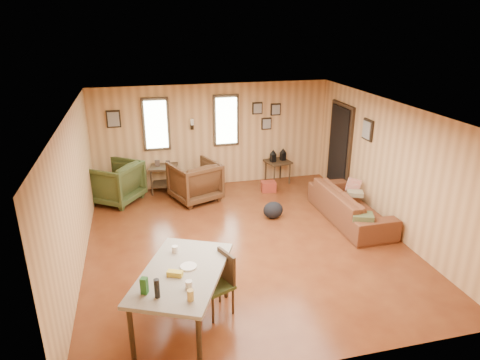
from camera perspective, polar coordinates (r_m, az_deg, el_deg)
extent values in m
cube|color=brown|center=(7.77, 0.71, -8.35)|extent=(5.50, 6.00, 0.02)
cube|color=#997C5B|center=(6.92, 0.80, 9.42)|extent=(5.50, 6.00, 0.02)
cube|color=tan|center=(10.06, -3.57, 5.94)|extent=(5.50, 0.02, 2.40)
cube|color=tan|center=(4.71, 10.21, -12.71)|extent=(5.50, 0.02, 2.40)
cube|color=tan|center=(7.13, -21.27, -1.87)|extent=(0.02, 6.00, 2.40)
cube|color=tan|center=(8.35, 19.42, 1.62)|extent=(0.02, 6.00, 2.40)
cube|color=black|center=(9.80, -11.13, 7.29)|extent=(0.60, 0.05, 1.20)
cube|color=#E0F2D1|center=(9.76, -11.12, 7.24)|extent=(0.48, 0.04, 1.06)
cube|color=black|center=(10.00, -1.87, 7.94)|extent=(0.60, 0.05, 1.20)
cube|color=#E0F2D1|center=(9.96, -1.82, 7.89)|extent=(0.48, 0.04, 1.06)
cube|color=black|center=(9.87, -6.42, 7.05)|extent=(0.07, 0.05, 0.12)
cylinder|color=silver|center=(9.78, -6.40, 7.71)|extent=(0.07, 0.07, 0.14)
cube|color=black|center=(9.99, 13.17, 4.13)|extent=(0.06, 1.00, 2.05)
cube|color=black|center=(9.98, 12.96, 4.12)|extent=(0.04, 0.82, 1.90)
cube|color=black|center=(10.12, 2.33, 9.54)|extent=(0.24, 0.04, 0.28)
cube|color=#9E998C|center=(10.09, 2.37, 9.51)|extent=(0.19, 0.02, 0.22)
cube|color=black|center=(10.26, 4.77, 9.36)|extent=(0.24, 0.04, 0.28)
cube|color=#9E998C|center=(10.24, 4.82, 9.33)|extent=(0.19, 0.02, 0.22)
cube|color=black|center=(10.27, 3.54, 7.51)|extent=(0.24, 0.04, 0.28)
cube|color=#9E998C|center=(10.24, 3.59, 7.47)|extent=(0.19, 0.02, 0.22)
cube|color=black|center=(9.77, -16.52, 7.81)|extent=(0.30, 0.04, 0.38)
cube|color=#9E998C|center=(9.74, -16.52, 7.77)|extent=(0.24, 0.02, 0.31)
cube|color=black|center=(8.88, 16.68, 6.42)|extent=(0.04, 0.34, 0.42)
cube|color=#9E998C|center=(8.87, 16.51, 6.42)|extent=(0.02, 0.27, 0.34)
imported|color=brown|center=(8.67, 14.55, -2.61)|extent=(0.67, 2.20, 0.86)
imported|color=#452814|center=(9.37, -6.03, 0.08)|extent=(1.19, 1.15, 0.96)
imported|color=#39441F|center=(9.60, -16.33, -0.07)|extent=(1.28, 1.29, 0.98)
cube|color=#3C2C1A|center=(9.87, -10.17, 1.74)|extent=(0.70, 0.66, 0.04)
cube|color=#3C2C1A|center=(10.01, -10.03, -0.46)|extent=(0.64, 0.60, 0.03)
cylinder|color=#3C2C1A|center=(9.82, -11.69, -0.40)|extent=(0.05, 0.05, 0.59)
cylinder|color=#3C2C1A|center=(9.74, -8.76, -0.37)|extent=(0.05, 0.05, 0.59)
cylinder|color=#3C2C1A|center=(10.22, -11.30, 0.49)|extent=(0.05, 0.05, 0.59)
cylinder|color=#3C2C1A|center=(10.15, -8.49, 0.53)|extent=(0.05, 0.05, 0.59)
cube|color=#45372E|center=(9.87, -10.96, 2.24)|extent=(0.11, 0.04, 0.14)
cube|color=#45372E|center=(9.83, -9.57, 2.23)|extent=(0.10, 0.04, 0.13)
cube|color=#3C2C1A|center=(10.35, 5.07, 2.45)|extent=(0.63, 0.63, 0.04)
cylinder|color=#3C2C1A|center=(10.16, 4.61, 0.53)|extent=(0.05, 0.05, 0.53)
cylinder|color=#3C2C1A|center=(10.37, 6.63, 0.89)|extent=(0.05, 0.05, 0.53)
cylinder|color=#3C2C1A|center=(10.50, 3.44, 1.25)|extent=(0.05, 0.05, 0.53)
cylinder|color=#3C2C1A|center=(10.71, 5.42, 1.58)|extent=(0.05, 0.05, 0.53)
cube|color=black|center=(10.24, 4.43, 2.97)|extent=(0.14, 0.14, 0.19)
cone|color=black|center=(10.20, 4.45, 3.77)|extent=(0.19, 0.19, 0.11)
cube|color=black|center=(10.38, 5.75, 3.17)|extent=(0.14, 0.14, 0.19)
cone|color=black|center=(10.34, 5.77, 3.95)|extent=(0.19, 0.19, 0.11)
cube|color=maroon|center=(9.93, 3.82, -0.86)|extent=(0.34, 0.26, 0.23)
ellipsoid|color=black|center=(8.60, 4.44, -4.02)|extent=(0.45, 0.37, 0.35)
cube|color=#464E2B|center=(7.89, 16.03, -4.75)|extent=(0.44, 0.40, 0.12)
cube|color=red|center=(9.09, 14.88, -0.66)|extent=(0.33, 0.19, 0.32)
cube|color=gray|center=(8.92, 15.10, -1.73)|extent=(0.37, 0.33, 0.09)
cube|color=gray|center=(5.52, -7.74, -12.21)|extent=(1.54, 1.85, 0.05)
cylinder|color=#3C2C1A|center=(5.38, -14.29, -19.11)|extent=(0.08, 0.08, 0.77)
cylinder|color=#3C2C1A|center=(5.13, -5.48, -20.70)|extent=(0.08, 0.08, 0.77)
cylinder|color=#3C2C1A|center=(6.40, -9.11, -11.50)|extent=(0.08, 0.08, 0.77)
cylinder|color=#3C2C1A|center=(6.20, -1.88, -12.40)|extent=(0.08, 0.08, 0.77)
cylinder|color=silver|center=(5.17, -6.83, -13.67)|extent=(0.11, 0.11, 0.10)
cylinder|color=silver|center=(5.89, -8.66, -9.12)|extent=(0.11, 0.11, 0.10)
cube|color=#215820|center=(5.14, -12.64, -13.59)|extent=(0.10, 0.10, 0.20)
cylinder|color=black|center=(5.04, -11.01, -13.99)|extent=(0.08, 0.08, 0.23)
cylinder|color=tan|center=(4.97, -6.62, -14.99)|extent=(0.10, 0.10, 0.13)
cylinder|color=silver|center=(5.57, -6.88, -11.38)|extent=(0.28, 0.28, 0.02)
cube|color=gold|center=(5.42, -8.67, -12.22)|extent=(0.21, 0.16, 0.06)
cube|color=#39441F|center=(5.89, -3.20, -13.89)|extent=(0.52, 0.52, 0.05)
cube|color=#3C2C1A|center=(5.84, -1.83, -11.44)|extent=(0.18, 0.36, 0.43)
cylinder|color=#3C2C1A|center=(5.84, -3.62, -16.89)|extent=(0.04, 0.04, 0.42)
cylinder|color=#3C2C1A|center=(5.99, -0.94, -15.80)|extent=(0.04, 0.04, 0.42)
cylinder|color=#3C2C1A|center=(6.06, -5.33, -15.35)|extent=(0.04, 0.04, 0.42)
cylinder|color=#3C2C1A|center=(6.20, -2.72, -14.36)|extent=(0.04, 0.04, 0.42)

